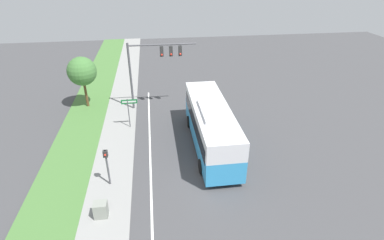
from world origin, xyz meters
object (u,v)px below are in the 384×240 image
(signal_gantry, at_px, (153,61))
(utility_cabinet, at_px, (101,210))
(bus, at_px, (211,124))
(street_sign, at_px, (129,108))
(pedestrian_signal, at_px, (107,162))

(signal_gantry, bearing_deg, utility_cabinet, -104.08)
(bus, relative_size, signal_gantry, 1.60)
(signal_gantry, relative_size, street_sign, 2.36)
(pedestrian_signal, bearing_deg, street_sign, 82.08)
(signal_gantry, relative_size, utility_cabinet, 6.76)
(utility_cabinet, bearing_deg, bus, 40.52)
(pedestrian_signal, bearing_deg, utility_cabinet, -94.06)
(bus, xyz_separation_m, signal_gantry, (-4.02, 7.41, 2.76))
(signal_gantry, distance_m, street_sign, 5.15)
(pedestrian_signal, bearing_deg, bus, 26.63)
(bus, xyz_separation_m, street_sign, (-6.26, 3.73, -0.05))
(pedestrian_signal, height_order, street_sign, street_sign)
(signal_gantry, bearing_deg, street_sign, -121.35)
(bus, xyz_separation_m, pedestrian_signal, (-7.29, -3.66, -0.11))
(street_sign, distance_m, utility_cabinet, 10.29)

